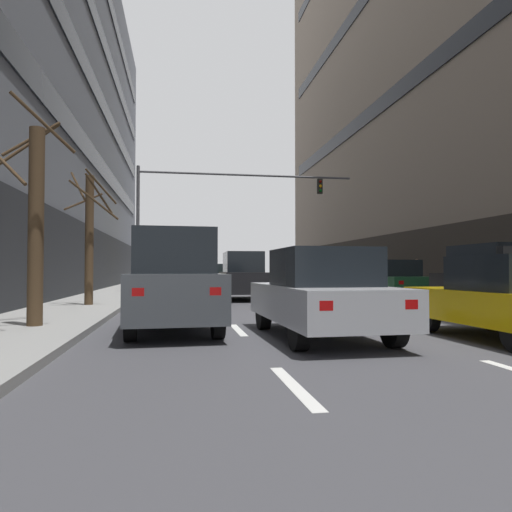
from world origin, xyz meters
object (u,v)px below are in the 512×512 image
Objects in this scene: car_driving_1 at (243,276)px; car_driving_4 at (250,276)px; car_driving_3 at (172,281)px; car_driving_6 at (321,294)px; street_tree_0 at (90,235)px; car_driving_2 at (216,276)px; street_tree_1 at (35,220)px; car_parked_1 at (493,279)px; traffic_signal_0 at (208,202)px; car_parked_3 at (346,278)px; pedestrian_1 at (417,273)px; car_parked_2 at (392,280)px; taxi_driving_5 at (174,276)px; taxi_driving_0 at (505,299)px.

car_driving_1 is 18.31m from car_driving_4.
car_driving_3 reaches higher than car_driving_6.
street_tree_0 is at bearing 114.43° from car_driving_3.
car_driving_2 is 0.99× the size of street_tree_1.
car_driving_1 is 0.96× the size of car_driving_3.
car_driving_2 reaches higher than car_driving_4.
traffic_signal_0 is (-7.78, 13.17, 4.06)m from car_parked_1.
car_parked_3 is 2.63× the size of pedestrian_1.
car_driving_4 is 2.51× the size of pedestrian_1.
car_parked_3 is 15.45m from street_tree_0.
street_tree_1 is (-12.39, -9.20, 1.51)m from car_parked_2.
car_parked_3 is at bearing -3.28° from traffic_signal_0.
street_tree_0 reaches higher than car_driving_2.
taxi_driving_5 is at bearing 82.01° from street_tree_0.
car_driving_2 is 0.99× the size of taxi_driving_5.
car_driving_6 is 0.99× the size of street_tree_1.
car_driving_4 is 0.93× the size of car_driving_6.
street_tree_0 is at bearing -107.68° from car_driving_2.
car_parked_2 is (6.62, -0.74, -0.18)m from car_driving_1.
car_parked_1 is (3.58, -25.60, 0.25)m from car_driving_4.
car_parked_1 reaches higher than car_parked_2.
car_driving_1 is at bearing 131.26° from car_parked_1.
pedestrian_1 is at bearing 20.44° from street_tree_0.
car_driving_4 is (-0.15, 30.61, 0.01)m from taxi_driving_0.
car_driving_1 is at bearing -89.54° from car_driving_2.
car_driving_6 is at bearing -148.50° from car_parked_1.
taxi_driving_0 is 30.61m from car_driving_4.
car_driving_2 is 1.00× the size of car_driving_6.
car_parked_3 is at bearing 79.04° from taxi_driving_0.
car_driving_4 is 0.96× the size of street_tree_0.
pedestrian_1 is (9.09, 13.19, 0.29)m from car_driving_6.
car_driving_3 is 18.07m from car_parked_3.
car_driving_3 is at bearing -121.84° from car_parked_3.
pedestrian_1 is (5.83, 14.09, 0.36)m from taxi_driving_0.
car_driving_4 is 23.76m from street_tree_0.
car_driving_3 is 0.97× the size of car_parked_2.
car_driving_4 is at bearing 105.53° from car_parked_3.
street_tree_1 is at bearing -120.13° from car_driving_1.
car_driving_3 is 16.72m from pedestrian_1.
street_tree_1 reaches higher than car_driving_3.
car_driving_2 is 1.03× the size of car_driving_3.
traffic_signal_0 reaches higher than car_parked_2.
taxi_driving_5 reaches higher than car_parked_3.
car_driving_6 is 12.80m from car_parked_2.
car_driving_3 is 3.15m from street_tree_1.
car_driving_3 is 9.89m from car_parked_1.
car_driving_2 is 24.34m from street_tree_1.
car_driving_2 is 1.03× the size of car_parked_3.
street_tree_0 is 2.61× the size of pedestrian_1.
pedestrian_1 is (9.12, -12.15, 0.28)m from car_driving_2.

